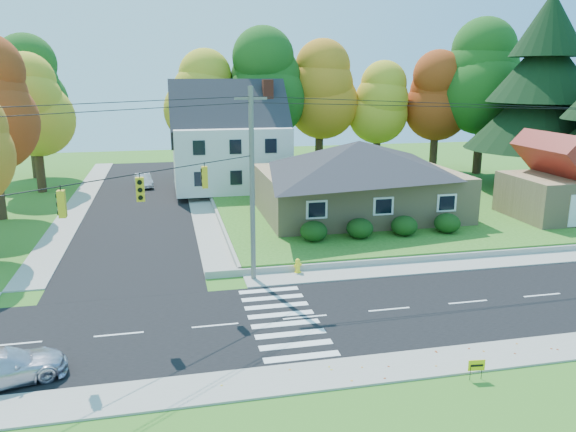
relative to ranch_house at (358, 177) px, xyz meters
name	(u,v)px	position (x,y,z in m)	size (l,w,h in m)	color
ground	(305,318)	(-8.00, -16.00, -3.27)	(120.00, 120.00, 0.00)	#3D7923
road_main	(305,317)	(-8.00, -16.00, -3.26)	(90.00, 8.00, 0.02)	black
road_cross	(141,201)	(-16.00, 10.00, -3.25)	(8.00, 44.00, 0.02)	black
sidewalk_north	(282,278)	(-8.00, -11.00, -3.23)	(90.00, 2.00, 0.08)	#9C9A90
sidewalk_south	(339,373)	(-8.00, -21.00, -3.23)	(90.00, 2.00, 0.08)	#9C9A90
lawn	(394,199)	(5.00, 5.00, -3.02)	(30.00, 30.00, 0.50)	#3D7923
ranch_house	(358,177)	(0.00, 0.00, 0.00)	(14.60, 10.60, 5.40)	tan
colonial_house	(230,143)	(-7.96, 12.00, 1.32)	(10.40, 8.40, 9.60)	silver
garage	(562,185)	(14.00, -4.01, -0.42)	(7.30, 6.30, 4.60)	tan
hedge_row	(382,227)	(-0.50, -6.20, -2.13)	(10.70, 1.70, 1.27)	#163A10
traffic_infrastructure	(295,199)	(-8.15, -14.65, 1.88)	(38.10, 10.66, 10.00)	#666059
tree_lot_0	(201,98)	(-10.00, 18.00, 5.04)	(6.72, 6.72, 12.51)	#3F2A19
tree_lot_1	(263,84)	(-4.00, 17.00, 6.35)	(7.84, 7.84, 14.60)	#3F2A19
tree_lot_2	(320,90)	(2.00, 18.00, 5.70)	(7.28, 7.28, 13.56)	#3F2A19
tree_lot_3	(378,103)	(8.00, 17.00, 4.39)	(6.16, 6.16, 11.47)	#3F2A19
tree_lot_4	(437,97)	(14.00, 16.00, 5.04)	(6.72, 6.72, 12.51)	#3F2A19
tree_lot_5	(484,77)	(18.00, 14.00, 7.00)	(8.40, 8.40, 15.64)	#3F2A19
conifer_east_a	(543,88)	(19.00, 6.00, 6.12)	(12.80, 12.80, 16.96)	#3F2A19
tree_west_2	(33,106)	(-25.00, 16.00, 4.54)	(6.72, 6.72, 12.51)	#3F2A19
tree_west_3	(28,89)	(-27.00, 24.00, 5.85)	(7.84, 7.84, 14.60)	#3F2A19
silver_sedan	(2,367)	(-19.68, -19.08, -2.62)	(1.75, 4.30, 1.25)	silver
white_car	(144,180)	(-15.91, 16.40, -2.61)	(1.34, 3.84, 1.27)	silver
fire_hydrant	(298,266)	(-7.01, -10.39, -2.85)	(0.49, 0.38, 0.86)	yellow
yard_sign	(477,366)	(-3.35, -22.39, -2.72)	(0.61, 0.09, 0.77)	black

